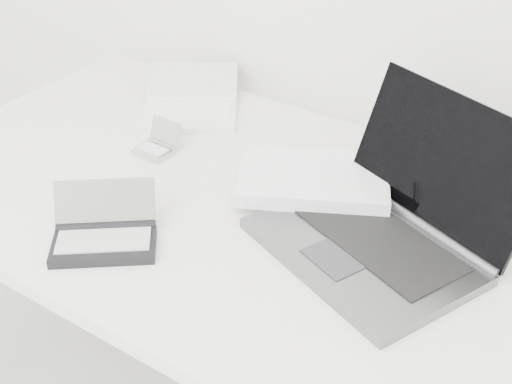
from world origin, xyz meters
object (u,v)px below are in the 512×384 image
Objects in this scene: laptop_large at (359,207)px; netbook_open_white at (190,106)px; palmtop_charcoal at (104,235)px; desk at (281,235)px.

laptop_large is 1.66× the size of netbook_open_white.
netbook_open_white is 0.53m from palmtop_charcoal.
netbook_open_white is at bearing -178.01° from laptop_large.
laptop_large is 2.59× the size of palmtop_charcoal.
desk is at bearing -64.64° from netbook_open_white.
desk is 4.54× the size of netbook_open_white.
palmtop_charcoal reaches higher than desk.
laptop_large is at bearing -53.75° from netbook_open_white.
desk is at bearing -137.99° from laptop_large.
palmtop_charcoal is at bearing -117.18° from laptop_large.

